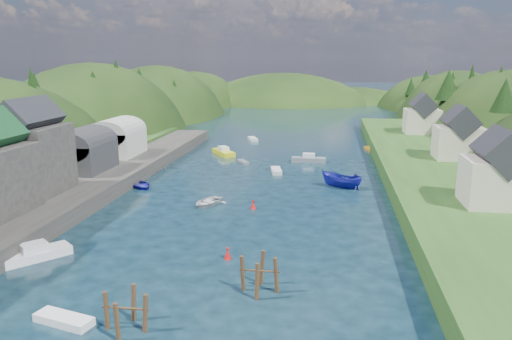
% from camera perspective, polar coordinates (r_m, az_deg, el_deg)
% --- Properties ---
extents(ground, '(600.00, 600.00, 0.00)m').
position_cam_1_polar(ground, '(85.18, 2.20, 0.60)').
color(ground, black).
rests_on(ground, ground).
extents(hillside_left, '(44.00, 245.56, 52.00)m').
position_cam_1_polar(hillside_left, '(123.36, -17.71, -0.01)').
color(hillside_left, black).
rests_on(hillside_left, ground).
extents(hillside_right, '(36.00, 245.56, 48.00)m').
position_cam_1_polar(hillside_right, '(116.38, 26.26, -1.17)').
color(hillside_right, black).
rests_on(hillside_right, ground).
extents(far_hills, '(103.00, 68.00, 44.00)m').
position_cam_1_polar(far_hills, '(208.92, 6.31, 4.75)').
color(far_hills, black).
rests_on(far_hills, ground).
extents(hill_trees, '(90.21, 148.79, 12.36)m').
position_cam_1_polar(hill_trees, '(98.69, 3.59, 8.74)').
color(hill_trees, black).
rests_on(hill_trees, ground).
extents(quay_left, '(12.00, 110.00, 2.00)m').
position_cam_1_polar(quay_left, '(64.56, -22.75, -3.45)').
color(quay_left, '#2D2B28').
rests_on(quay_left, ground).
extents(boat_sheds, '(7.00, 21.00, 7.50)m').
position_cam_1_polar(boat_sheds, '(80.90, -17.34, 3.18)').
color(boat_sheds, '#2D2D30').
rests_on(boat_sheds, quay_left).
extents(terrace_right, '(16.00, 120.00, 2.40)m').
position_cam_1_polar(terrace_right, '(76.34, 20.32, -0.70)').
color(terrace_right, '#234719').
rests_on(terrace_right, ground).
extents(right_bank_cottages, '(9.00, 59.24, 8.41)m').
position_cam_1_polar(right_bank_cottages, '(84.15, 21.45, 3.62)').
color(right_bank_cottages, beige).
rests_on(right_bank_cottages, terrace_right).
extents(piling_cluster_near, '(3.25, 3.03, 3.26)m').
position_cam_1_polar(piling_cluster_near, '(35.74, -14.66, -15.79)').
color(piling_cluster_near, '#382314').
rests_on(piling_cluster_near, ground).
extents(piling_cluster_far, '(3.17, 2.96, 3.50)m').
position_cam_1_polar(piling_cluster_far, '(39.64, 0.40, -12.18)').
color(piling_cluster_far, '#382314').
rests_on(piling_cluster_far, ground).
extents(channel_buoy_near, '(0.70, 0.70, 1.10)m').
position_cam_1_polar(channel_buoy_near, '(45.98, -3.26, -9.53)').
color(channel_buoy_near, '#B30E0E').
rests_on(channel_buoy_near, ground).
extents(channel_buoy_far, '(0.70, 0.70, 1.10)m').
position_cam_1_polar(channel_buoy_far, '(60.46, -0.33, -4.00)').
color(channel_buoy_far, '#B30E0E').
rests_on(channel_buoy_far, ground).
extents(moored_boats, '(37.89, 96.41, 2.50)m').
position_cam_1_polar(moored_boats, '(57.25, -6.23, -4.81)').
color(moored_boats, silver).
rests_on(moored_boats, ground).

